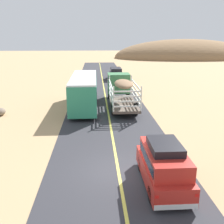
# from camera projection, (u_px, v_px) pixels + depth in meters

# --- Properties ---
(ground_plane) EXTENTS (240.00, 240.00, 0.00)m
(ground_plane) POSITION_uv_depth(u_px,v_px,m) (118.00, 171.00, 14.28)
(ground_plane) COLOR tan
(road_surface) EXTENTS (8.00, 120.00, 0.02)m
(road_surface) POSITION_uv_depth(u_px,v_px,m) (118.00, 171.00, 14.28)
(road_surface) COLOR #2D2D33
(road_surface) RESTS_ON ground
(road_centre_line) EXTENTS (0.16, 117.60, 0.00)m
(road_centre_line) POSITION_uv_depth(u_px,v_px,m) (118.00, 171.00, 14.27)
(road_centre_line) COLOR #D8CC4C
(road_centre_line) RESTS_ON road_surface
(suv_near) EXTENTS (1.90, 4.62, 2.29)m
(suv_near) POSITION_uv_depth(u_px,v_px,m) (164.00, 164.00, 12.64)
(suv_near) COLOR #B2261E
(suv_near) RESTS_ON road_surface
(livestock_truck) EXTENTS (2.53, 9.70, 3.02)m
(livestock_truck) POSITION_uv_depth(u_px,v_px,m) (120.00, 87.00, 28.44)
(livestock_truck) COLOR #3F7F4C
(livestock_truck) RESTS_ON road_surface
(bus) EXTENTS (2.54, 10.00, 3.21)m
(bus) POSITION_uv_depth(u_px,v_px,m) (84.00, 91.00, 26.49)
(bus) COLOR #2D8C66
(bus) RESTS_ON road_surface
(car_far) EXTENTS (1.90, 4.62, 1.93)m
(car_far) POSITION_uv_depth(u_px,v_px,m) (116.00, 73.00, 44.11)
(car_far) COLOR black
(car_far) RESTS_ON road_surface
(boulder_near_shoulder) EXTENTS (0.86, 1.19, 0.69)m
(boulder_near_shoulder) POSITION_uv_depth(u_px,v_px,m) (1.00, 112.00, 24.24)
(boulder_near_shoulder) COLOR #756656
(boulder_near_shoulder) RESTS_ON ground
(distant_hill) EXTENTS (47.76, 27.42, 12.18)m
(distant_hill) POSITION_uv_depth(u_px,v_px,m) (185.00, 58.00, 87.60)
(distant_hill) COLOR olive
(distant_hill) RESTS_ON ground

